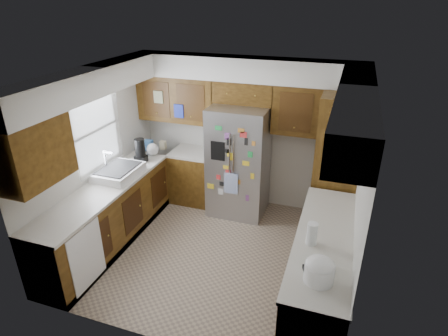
{
  "coord_description": "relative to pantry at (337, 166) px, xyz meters",
  "views": [
    {
      "loc": [
        1.55,
        -4.05,
        3.35
      ],
      "look_at": [
        0.04,
        0.35,
        1.17
      ],
      "focal_mm": 30.0,
      "sensor_mm": 36.0,
      "label": 1
    }
  ],
  "objects": [
    {
      "name": "sink_assembly",
      "position": [
        -3.0,
        -1.05,
        -0.09
      ],
      "size": [
        0.52,
        0.7,
        0.37
      ],
      "color": "white",
      "rests_on": "left_counter_run"
    },
    {
      "name": "floor",
      "position": [
        -1.5,
        -1.15,
        -1.07
      ],
      "size": [
        3.6,
        3.6,
        0.0
      ],
      "primitive_type": "plane",
      "color": "tan",
      "rests_on": "ground"
    },
    {
      "name": "pantry",
      "position": [
        0.0,
        0.0,
        0.0
      ],
      "size": [
        0.6,
        0.9,
        2.15
      ],
      "primitive_type": "cube",
      "color": "#3B240B",
      "rests_on": "ground"
    },
    {
      "name": "left_counter_run",
      "position": [
        -2.86,
        -1.12,
        -0.65
      ],
      "size": [
        1.36,
        3.2,
        0.92
      ],
      "color": "#3B240B",
      "rests_on": "ground"
    },
    {
      "name": "right_counter_run",
      "position": [
        0.0,
        -1.62,
        -0.65
      ],
      "size": [
        0.63,
        2.25,
        0.92
      ],
      "color": "#3B240B",
      "rests_on": "ground"
    },
    {
      "name": "paper_towel",
      "position": [
        -0.13,
        -1.8,
        -0.03
      ],
      "size": [
        0.11,
        0.11,
        0.25
      ],
      "primitive_type": "cylinder",
      "color": "white",
      "rests_on": "right_counter_run"
    },
    {
      "name": "room_shell",
      "position": [
        -1.61,
        -0.79,
        0.75
      ],
      "size": [
        3.64,
        3.24,
        2.52
      ],
      "color": "beige",
      "rests_on": "ground"
    },
    {
      "name": "left_counter_clutter",
      "position": [
        -2.96,
        -0.31,
        -0.02
      ],
      "size": [
        0.34,
        0.9,
        0.38
      ],
      "color": "black",
      "rests_on": "left_counter_run"
    },
    {
      "name": "rice_cooker",
      "position": [
        -0.0,
        -2.35,
        -0.03
      ],
      "size": [
        0.29,
        0.28,
        0.25
      ],
      "color": "white",
      "rests_on": "right_counter_run"
    },
    {
      "name": "fridge_top_items",
      "position": [
        -1.52,
        0.28,
        1.2
      ],
      "size": [
        0.73,
        0.31,
        0.28
      ],
      "color": "#24389B",
      "rests_on": "bridge_cabinet"
    },
    {
      "name": "bridge_cabinet",
      "position": [
        -1.5,
        0.28,
        0.9
      ],
      "size": [
        0.96,
        0.34,
        0.35
      ],
      "primitive_type": "cube",
      "color": "#3B240B",
      "rests_on": "fridge"
    },
    {
      "name": "fridge",
      "position": [
        -1.5,
        0.05,
        -0.17
      ],
      "size": [
        0.9,
        0.79,
        1.8
      ],
      "color": "#9E9FA3",
      "rests_on": "ground"
    }
  ]
}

